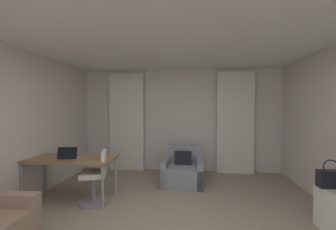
% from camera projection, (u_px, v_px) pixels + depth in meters
% --- Properties ---
extents(wall_window, '(5.12, 0.06, 2.60)m').
position_uv_depth(wall_window, '(180.00, 120.00, 5.50)').
color(wall_window, silver).
rests_on(wall_window, ground).
extents(ceiling, '(5.12, 6.12, 0.06)m').
position_uv_depth(ceiling, '(167.00, 19.00, 2.45)').
color(ceiling, white).
rests_on(ceiling, wall_left).
extents(curtain_left_panel, '(0.90, 0.06, 2.50)m').
position_uv_depth(curtain_left_panel, '(127.00, 122.00, 5.52)').
color(curtain_left_panel, silver).
rests_on(curtain_left_panel, ground).
extents(curtain_right_panel, '(0.90, 0.06, 2.50)m').
position_uv_depth(curtain_right_panel, '(235.00, 123.00, 5.22)').
color(curtain_right_panel, silver).
rests_on(curtain_right_panel, ground).
extents(armchair, '(0.86, 0.83, 0.78)m').
position_uv_depth(armchair, '(183.00, 171.00, 4.53)').
color(armchair, gray).
rests_on(armchair, ground).
extents(desk, '(1.48, 0.68, 0.74)m').
position_uv_depth(desk, '(71.00, 161.00, 3.70)').
color(desk, olive).
rests_on(desk, ground).
extents(desk_chair, '(0.50, 0.50, 0.88)m').
position_uv_depth(desk_chair, '(96.00, 180.00, 3.58)').
color(desk_chair, gray).
rests_on(desk_chair, ground).
extents(laptop, '(0.35, 0.28, 0.22)m').
position_uv_depth(laptop, '(69.00, 156.00, 3.61)').
color(laptop, '#ADADB2').
rests_on(laptop, desk).
extents(handbag_primary, '(0.30, 0.14, 0.37)m').
position_uv_depth(handbag_primary, '(330.00, 178.00, 2.77)').
color(handbag_primary, black).
rests_on(handbag_primary, tv_console).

